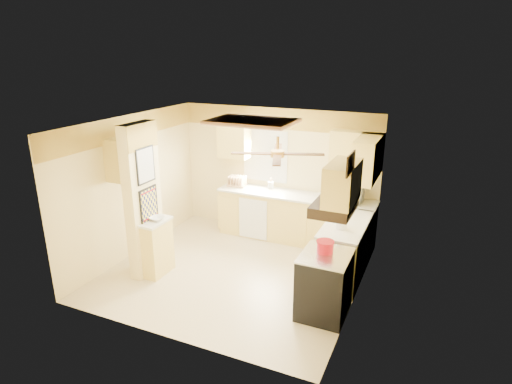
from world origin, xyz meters
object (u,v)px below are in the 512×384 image
at_px(microwave, 347,193).
at_px(dutch_oven, 325,246).
at_px(kettle, 342,221).
at_px(bowl, 157,219).
at_px(stove, 324,284).

bearing_deg(microwave, dutch_oven, 96.55).
distance_m(dutch_oven, kettle, 0.84).
distance_m(bowl, kettle, 2.92).
xyz_separation_m(bowl, dutch_oven, (2.75, 0.04, 0.03)).
bearing_deg(kettle, microwave, 99.31).
bearing_deg(bowl, microwave, 39.36).
relative_size(microwave, kettle, 2.26).
height_order(microwave, kettle, microwave).
xyz_separation_m(stove, kettle, (-0.01, 0.91, 0.60)).
distance_m(stove, kettle, 1.08).
xyz_separation_m(stove, bowl, (-2.79, 0.03, 0.51)).
bearing_deg(kettle, bowl, -162.55).
height_order(stove, microwave, microwave).
relative_size(stove, microwave, 1.59).
distance_m(bowl, dutch_oven, 2.75).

